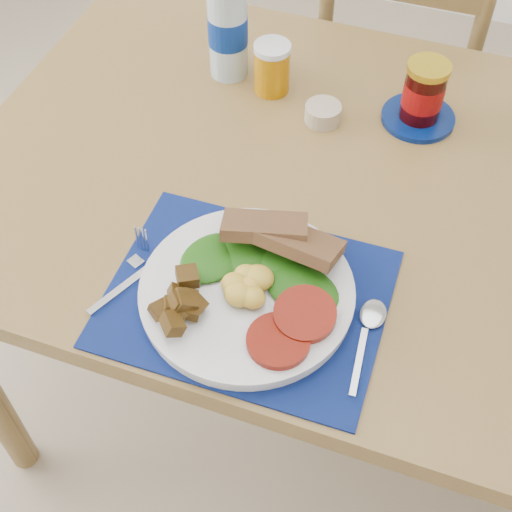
{
  "coord_description": "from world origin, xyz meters",
  "views": [
    {
      "loc": [
        0.1,
        -0.65,
        1.61
      ],
      "look_at": [
        -0.11,
        -0.04,
        0.8
      ],
      "focal_mm": 50.0,
      "sensor_mm": 36.0,
      "label": 1
    }
  ],
  "objects": [
    {
      "name": "chair_far",
      "position": [
        -0.06,
        0.82,
        0.54
      ],
      "size": [
        0.39,
        0.38,
        1.05
      ],
      "rotation": [
        0.0,
        0.0,
        3.16
      ],
      "color": "#51381D",
      "rests_on": "ground"
    },
    {
      "name": "juice_glass",
      "position": [
        -0.24,
        0.39,
        0.8
      ],
      "size": [
        0.07,
        0.07,
        0.09
      ],
      "primitive_type": "cylinder",
      "color": "#AA6A04",
      "rests_on": "table"
    },
    {
      "name": "water_bottle",
      "position": [
        -0.33,
        0.42,
        0.86
      ],
      "size": [
        0.08,
        0.08,
        0.26
      ],
      "color": "#ADBFCC",
      "rests_on": "table"
    },
    {
      "name": "ramekin",
      "position": [
        -0.12,
        0.34,
        0.77
      ],
      "size": [
        0.07,
        0.07,
        0.03
      ],
      "primitive_type": "cylinder",
      "color": "tan",
      "rests_on": "table"
    },
    {
      "name": "table",
      "position": [
        0.0,
        0.2,
        0.67
      ],
      "size": [
        1.4,
        0.9,
        0.75
      ],
      "color": "brown",
      "rests_on": "ground"
    },
    {
      "name": "ground",
      "position": [
        0.0,
        0.0,
        0.0
      ],
      "size": [
        4.0,
        4.0,
        0.0
      ],
      "primitive_type": "plane",
      "color": "tan",
      "rests_on": "ground"
    },
    {
      "name": "fork",
      "position": [
        -0.3,
        -0.1,
        0.76
      ],
      "size": [
        0.06,
        0.16,
        0.0
      ],
      "rotation": [
        0.0,
        0.0,
        -0.42
      ],
      "color": "#B2B5BA",
      "rests_on": "placemat"
    },
    {
      "name": "breakfast_plate",
      "position": [
        -0.12,
        -0.09,
        0.78
      ],
      "size": [
        0.31,
        0.31,
        0.08
      ],
      "rotation": [
        0.0,
        0.0,
        0.11
      ],
      "color": "silver",
      "rests_on": "placemat"
    },
    {
      "name": "spoon",
      "position": [
        0.07,
        -0.08,
        0.76
      ],
      "size": [
        0.04,
        0.16,
        0.0
      ],
      "rotation": [
        0.0,
        0.0,
        0.09
      ],
      "color": "#B2B5BA",
      "rests_on": "placemat"
    },
    {
      "name": "jam_on_saucer",
      "position": [
        0.04,
        0.4,
        0.8
      ],
      "size": [
        0.13,
        0.13,
        0.12
      ],
      "color": "#051957",
      "rests_on": "table"
    },
    {
      "name": "placemat",
      "position": [
        -0.11,
        -0.08,
        0.75
      ],
      "size": [
        0.41,
        0.32,
        0.0
      ],
      "primitive_type": "cube",
      "rotation": [
        0.0,
        0.0,
        0.01
      ],
      "color": "black",
      "rests_on": "table"
    }
  ]
}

